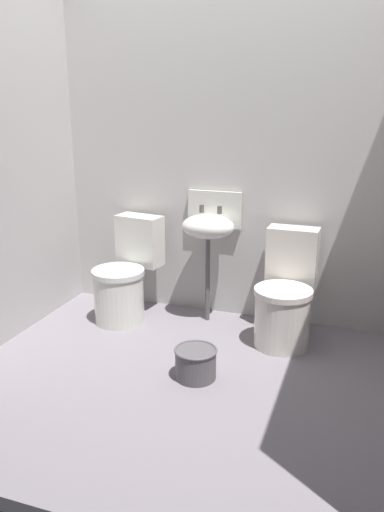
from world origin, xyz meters
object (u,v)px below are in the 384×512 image
object	(u,v)px
sink	(209,225)
bucket	(196,363)
toilet_right	(285,298)
toilet_left	(125,279)

from	to	relation	value
sink	bucket	bearing A→B (deg)	-77.42
toilet_right	sink	world-z (taller)	sink
toilet_left	bucket	size ratio (longest dim) A/B	2.89
toilet_left	bucket	distance (m)	1.10
toilet_left	toilet_right	distance (m)	1.24
toilet_right	sink	distance (m)	0.78
toilet_left	sink	world-z (taller)	sink
toilet_left	sink	distance (m)	0.78
toilet_left	toilet_right	xyz separation A→B (m)	(1.24, -0.00, 0.00)
sink	bucket	distance (m)	1.12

